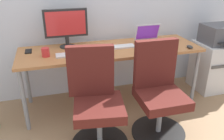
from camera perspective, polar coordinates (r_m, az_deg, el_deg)
The scene contains 15 objects.
ground_plane at distance 2.95m, azimuth -0.27°, elevation -7.82°, with size 5.28×5.28×0.00m, color #9E7A56.
desk at distance 2.66m, azimuth -0.29°, elevation 4.20°, with size 2.04×0.65×0.71m.
office_chair_left at distance 2.13m, azimuth -3.86°, elevation -8.25°, with size 0.54×0.54×0.94m.
office_chair_right at distance 2.32m, azimuth 11.36°, elevation -5.86°, with size 0.54×0.54×0.94m.
side_cabinet at distance 3.42m, azimuth 23.43°, elevation 0.89°, with size 0.45×0.46×0.65m.
printer at distance 3.29m, azimuth 24.72°, elevation 7.99°, with size 0.38×0.40×0.24m.
desktop_monitor at distance 2.67m, azimuth -11.24°, elevation 10.68°, with size 0.48×0.18×0.43m.
open_laptop at distance 2.83m, azimuth 9.30°, elevation 7.48°, with size 0.31×0.29×0.22m.
keyboard_by_monitor at distance 2.46m, azimuth -9.73°, elevation 3.79°, with size 0.34×0.12×0.02m, color silver.
keyboard_by_laptop at distance 2.67m, azimuth 2.02°, elevation 5.72°, with size 0.34×0.12×0.02m, color silver.
mouse_by_monitor at distance 2.78m, azimuth 18.58°, elevation 5.42°, with size 0.06×0.10×0.03m, color #2D2D2D.
mouse_by_laptop at distance 2.42m, azimuth -4.36°, elevation 3.90°, with size 0.06×0.10×0.03m, color #2D2D2D.
coffee_mug at distance 2.48m, azimuth -16.03°, elevation 4.22°, with size 0.08×0.08×0.09m, color red.
pen_cup at distance 3.02m, azimuth 7.46°, elevation 8.64°, with size 0.07×0.07×0.10m, color slate.
phone_near_laptop at distance 2.69m, azimuth -19.86°, elevation 4.36°, with size 0.07×0.14×0.01m, color black.
Camera 1 is at (-0.66, -2.41, 1.57)m, focal length 37.18 mm.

